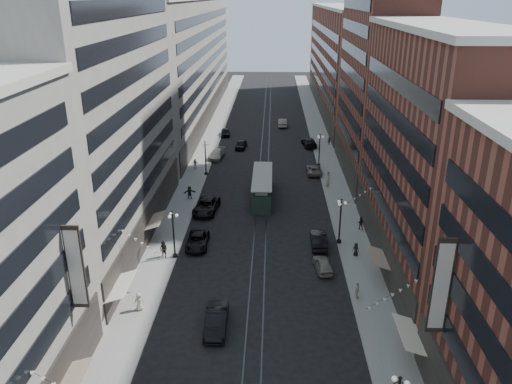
# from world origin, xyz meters

# --- Properties ---
(ground) EXTENTS (220.00, 220.00, 0.00)m
(ground) POSITION_xyz_m (0.00, 60.00, 0.00)
(ground) COLOR black
(ground) RESTS_ON ground
(sidewalk_west) EXTENTS (4.00, 180.00, 0.15)m
(sidewalk_west) POSITION_xyz_m (-11.00, 70.00, 0.07)
(sidewalk_west) COLOR gray
(sidewalk_west) RESTS_ON ground
(sidewalk_east) EXTENTS (4.00, 180.00, 0.15)m
(sidewalk_east) POSITION_xyz_m (11.00, 70.00, 0.07)
(sidewalk_east) COLOR gray
(sidewalk_east) RESTS_ON ground
(rail_west) EXTENTS (0.12, 180.00, 0.02)m
(rail_west) POSITION_xyz_m (-0.70, 70.00, 0.01)
(rail_west) COLOR #2D2D33
(rail_west) RESTS_ON ground
(rail_east) EXTENTS (0.12, 180.00, 0.02)m
(rail_east) POSITION_xyz_m (0.70, 70.00, 0.01)
(rail_east) COLOR #2D2D33
(rail_east) RESTS_ON ground
(building_west_mid) EXTENTS (8.00, 36.00, 28.00)m
(building_west_mid) POSITION_xyz_m (-17.00, 33.00, 14.00)
(building_west_mid) COLOR gray
(building_west_mid) RESTS_ON ground
(building_west_far) EXTENTS (8.00, 90.00, 26.00)m
(building_west_far) POSITION_xyz_m (-17.00, 96.00, 13.00)
(building_west_far) COLOR gray
(building_west_far) RESTS_ON ground
(building_east_mid) EXTENTS (8.00, 30.00, 24.00)m
(building_east_mid) POSITION_xyz_m (17.00, 28.00, 12.00)
(building_east_mid) COLOR brown
(building_east_mid) RESTS_ON ground
(building_east_tower) EXTENTS (8.00, 26.00, 42.00)m
(building_east_tower) POSITION_xyz_m (17.00, 56.00, 21.00)
(building_east_tower) COLOR brown
(building_east_tower) RESTS_ON ground
(building_east_far) EXTENTS (8.00, 72.00, 24.00)m
(building_east_far) POSITION_xyz_m (17.00, 105.00, 12.00)
(building_east_far) COLOR brown
(building_east_far) RESTS_ON ground
(lamppost_sw_far) EXTENTS (1.03, 1.14, 5.52)m
(lamppost_sw_far) POSITION_xyz_m (-9.20, 28.00, 3.10)
(lamppost_sw_far) COLOR black
(lamppost_sw_far) RESTS_ON sidewalk_west
(lamppost_sw_mid) EXTENTS (1.03, 1.14, 5.52)m
(lamppost_sw_mid) POSITION_xyz_m (-9.20, 55.00, 3.10)
(lamppost_sw_mid) COLOR black
(lamppost_sw_mid) RESTS_ON sidewalk_west
(lamppost_se_far) EXTENTS (1.03, 1.14, 5.52)m
(lamppost_se_far) POSITION_xyz_m (9.20, 32.00, 3.10)
(lamppost_se_far) COLOR black
(lamppost_se_far) RESTS_ON sidewalk_east
(lamppost_se_mid) EXTENTS (1.03, 1.14, 5.52)m
(lamppost_se_mid) POSITION_xyz_m (9.20, 60.00, 3.10)
(lamppost_se_mid) COLOR black
(lamppost_se_mid) RESTS_ON sidewalk_east
(streetcar) EXTENTS (2.73, 12.35, 3.42)m
(streetcar) POSITION_xyz_m (0.00, 45.67, 1.58)
(streetcar) COLOR #203227
(streetcar) RESTS_ON ground
(car_2) EXTENTS (2.54, 5.29, 1.45)m
(car_2) POSITION_xyz_m (-7.12, 30.79, 0.73)
(car_2) COLOR black
(car_2) RESTS_ON ground
(car_4) EXTENTS (2.14, 4.24, 1.39)m
(car_4) POSITION_xyz_m (6.80, 25.93, 0.69)
(car_4) COLOR slate
(car_4) RESTS_ON ground
(car_5) EXTENTS (1.91, 5.28, 1.73)m
(car_5) POSITION_xyz_m (-3.31, 15.77, 0.87)
(car_5) COLOR black
(car_5) RESTS_ON ground
(pedestrian_1) EXTENTS (0.96, 0.71, 1.76)m
(pedestrian_1) POSITION_xyz_m (-10.60, 18.05, 1.03)
(pedestrian_1) COLOR #BBB59B
(pedestrian_1) RESTS_ON sidewalk_west
(pedestrian_2) EXTENTS (1.05, 0.83, 1.91)m
(pedestrian_2) POSITION_xyz_m (-10.39, 27.90, 1.10)
(pedestrian_2) COLOR black
(pedestrian_2) RESTS_ON sidewalk_west
(pedestrian_4) EXTENTS (0.52, 1.04, 1.72)m
(pedestrian_4) POSITION_xyz_m (9.50, 20.63, 1.01)
(pedestrian_4) COLOR beige
(pedestrian_4) RESTS_ON sidewalk_east
(car_7) EXTENTS (3.45, 6.40, 1.71)m
(car_7) POSITION_xyz_m (-7.32, 40.56, 0.85)
(car_7) COLOR black
(car_7) RESTS_ON ground
(car_8) EXTENTS (2.87, 5.60, 1.55)m
(car_8) POSITION_xyz_m (-8.40, 63.66, 0.78)
(car_8) COLOR gray
(car_8) RESTS_ON ground
(car_9) EXTENTS (2.13, 4.44, 1.46)m
(car_9) POSITION_xyz_m (-8.29, 79.01, 0.73)
(car_9) COLOR black
(car_9) RESTS_ON ground
(car_10) EXTENTS (1.77, 4.95, 1.63)m
(car_10) POSITION_xyz_m (6.80, 31.36, 0.81)
(car_10) COLOR black
(car_10) RESTS_ON ground
(car_11) EXTENTS (2.31, 4.96, 1.38)m
(car_11) POSITION_xyz_m (8.13, 56.29, 0.69)
(car_11) COLOR #68645D
(car_11) RESTS_ON ground
(car_12) EXTENTS (3.04, 5.92, 1.64)m
(car_12) POSITION_xyz_m (8.34, 71.89, 0.82)
(car_12) COLOR black
(car_12) RESTS_ON ground
(car_13) EXTENTS (2.31, 4.71, 1.54)m
(car_13) POSITION_xyz_m (-4.50, 70.11, 0.77)
(car_13) COLOR black
(car_13) RESTS_ON ground
(car_14) EXTENTS (1.82, 5.17, 1.70)m
(car_14) POSITION_xyz_m (3.53, 87.16, 0.85)
(car_14) COLOR gray
(car_14) RESTS_ON ground
(pedestrian_5) EXTENTS (1.80, 1.03, 1.87)m
(pedestrian_5) POSITION_xyz_m (-10.20, 44.73, 1.08)
(pedestrian_5) COLOR black
(pedestrian_5) RESTS_ON sidewalk_west
(pedestrian_6) EXTENTS (1.12, 0.66, 1.80)m
(pedestrian_6) POSITION_xyz_m (-11.29, 57.48, 1.05)
(pedestrian_6) COLOR #AEA590
(pedestrian_6) RESTS_ON sidewalk_west
(pedestrian_7) EXTENTS (0.87, 0.59, 1.64)m
(pedestrian_7) POSITION_xyz_m (12.27, 35.71, 0.97)
(pedestrian_7) COLOR black
(pedestrian_7) RESTS_ON sidewalk_east
(pedestrian_8) EXTENTS (0.60, 0.42, 1.55)m
(pedestrian_8) POSITION_xyz_m (9.56, 49.44, 0.92)
(pedestrian_8) COLOR #A8A08B
(pedestrian_8) RESTS_ON sidewalk_east
(pedestrian_9) EXTENTS (1.01, 0.51, 1.51)m
(pedestrian_9) POSITION_xyz_m (12.24, 72.54, 0.90)
(pedestrian_9) COLOR black
(pedestrian_9) RESTS_ON sidewalk_east
(pedestrian_extra_0) EXTENTS (0.85, 0.75, 1.52)m
(pedestrian_extra_0) POSITION_xyz_m (10.67, 28.96, 0.91)
(pedestrian_extra_0) COLOR black
(pedestrian_extra_0) RESTS_ON sidewalk_east
(pedestrian_extra_1) EXTENTS (0.50, 0.81, 1.60)m
(pedestrian_extra_1) POSITION_xyz_m (9.97, 52.34, 0.95)
(pedestrian_extra_1) COLOR beige
(pedestrian_extra_1) RESTS_ON sidewalk_east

